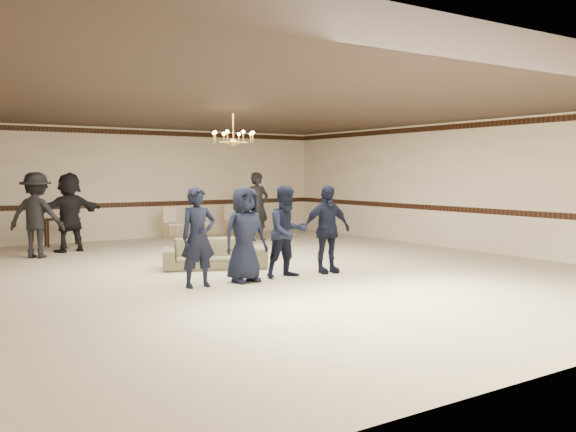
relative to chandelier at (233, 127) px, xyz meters
name	(u,v)px	position (x,y,z in m)	size (l,w,h in m)	color
room	(258,189)	(0.00, -1.00, -1.28)	(12.01, 14.01, 3.21)	#BDB392
chair_rail	(134,204)	(0.00, 5.99, -1.88)	(12.00, 0.02, 0.14)	black
crown_molding	(133,132)	(0.00, 5.99, 0.21)	(12.00, 0.02, 0.14)	black
chandelier	(233,127)	(0.00, 0.00, 0.00)	(0.94, 0.94, 0.89)	gold
boy_a	(198,237)	(-1.76, -1.98, -2.03)	(0.62, 0.40, 1.69)	black
boy_b	(245,234)	(-0.86, -1.98, -2.03)	(0.83, 0.54, 1.69)	black
boy_c	(287,232)	(0.04, -1.98, -2.03)	(0.82, 0.64, 1.69)	black
boy_d	(327,229)	(0.94, -1.98, -2.03)	(0.99, 0.41, 1.69)	black
settee	(215,253)	(-0.60, -0.28, -2.57)	(2.06, 0.80, 0.60)	#706F4B
adult_left	(36,215)	(-3.24, 3.33, -1.91)	(1.25, 0.72, 1.93)	black
adult_mid	(69,212)	(-2.34, 4.03, -1.91)	(1.79, 0.57, 1.93)	black
adult_right	(258,206)	(2.76, 3.63, -1.91)	(0.71, 0.46, 1.93)	black
banquet_chair_left	(172,224)	(0.81, 5.15, -2.41)	(0.45, 0.45, 0.93)	beige
banquet_chair_mid	(204,222)	(1.81, 5.15, -2.41)	(0.45, 0.45, 0.93)	beige
banquet_chair_right	(234,221)	(2.81, 5.15, -2.41)	(0.45, 0.45, 0.93)	beige
console_table	(62,232)	(-2.19, 5.35, -2.51)	(0.88, 0.37, 0.74)	black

